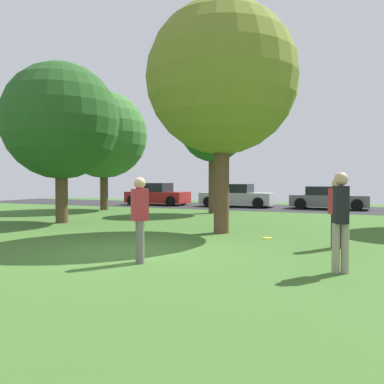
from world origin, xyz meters
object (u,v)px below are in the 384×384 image
at_px(person_thrower, 140,216).
at_px(parked_car_silver, 237,196).
at_px(oak_tree_right, 222,79).
at_px(maple_tree_far, 213,129).
at_px(frisbee_disc, 267,238).
at_px(birch_tree_lone, 104,135).
at_px(oak_tree_left, 61,122).
at_px(parked_car_red, 157,195).
at_px(person_bystander, 341,217).
at_px(parked_car_grey, 328,199).
at_px(person_catcher, 336,210).

relative_size(person_thrower, parked_car_silver, 0.38).
bearing_deg(oak_tree_right, maple_tree_far, 112.75).
bearing_deg(frisbee_disc, birch_tree_lone, 146.77).
bearing_deg(oak_tree_right, oak_tree_left, 177.44).
xyz_separation_m(person_thrower, frisbee_disc, (1.57, 4.31, -0.94)).
relative_size(frisbee_disc, parked_car_red, 0.07).
height_order(birch_tree_lone, frisbee_disc, birch_tree_lone).
bearing_deg(maple_tree_far, person_bystander, -59.14).
relative_size(parked_car_red, parked_car_silver, 0.92).
relative_size(maple_tree_far, parked_car_red, 1.44).
relative_size(maple_tree_far, person_bystander, 3.30).
xyz_separation_m(frisbee_disc, parked_car_grey, (0.55, 12.78, 0.59)).
distance_m(oak_tree_right, person_bystander, 6.81).
distance_m(oak_tree_left, frisbee_disc, 9.21).
relative_size(person_bystander, parked_car_grey, 0.42).
bearing_deg(parked_car_red, frisbee_disc, -49.80).
relative_size(person_thrower, parked_car_red, 0.42).
bearing_deg(frisbee_disc, person_bystander, -59.23).
distance_m(oak_tree_left, parked_car_silver, 12.66).
bearing_deg(person_bystander, oak_tree_right, 26.08).
relative_size(person_thrower, person_catcher, 1.02).
bearing_deg(oak_tree_left, person_catcher, -10.13).
xyz_separation_m(oak_tree_left, person_catcher, (10.19, -1.82, -2.99)).
height_order(person_catcher, parked_car_red, person_catcher).
xyz_separation_m(birch_tree_lone, person_thrower, (9.31, -11.44, -3.22)).
relative_size(birch_tree_lone, parked_car_silver, 1.47).
height_order(person_catcher, frisbee_disc, person_catcher).
relative_size(oak_tree_left, parked_car_silver, 1.38).
bearing_deg(maple_tree_far, person_thrower, -76.13).
xyz_separation_m(maple_tree_far, person_thrower, (2.92, -11.82, -3.26)).
distance_m(birch_tree_lone, parked_car_silver, 8.88).
bearing_deg(person_thrower, birch_tree_lone, 84.76).
bearing_deg(maple_tree_far, oak_tree_right, -67.25).
height_order(parked_car_silver, parked_car_grey, parked_car_silver).
relative_size(oak_tree_right, oak_tree_left, 1.16).
height_order(oak_tree_right, parked_car_grey, oak_tree_right).
bearing_deg(person_catcher, person_bystander, 51.02).
bearing_deg(oak_tree_left, oak_tree_right, -2.56).
relative_size(oak_tree_right, parked_car_grey, 1.69).
distance_m(oak_tree_left, parked_car_grey, 15.17).
xyz_separation_m(person_bystander, parked_car_red, (-12.49, 15.85, -0.34)).
relative_size(oak_tree_left, frisbee_disc, 22.90).
distance_m(person_catcher, parked_car_silver, 15.18).
bearing_deg(parked_car_grey, parked_car_silver, -178.72).
bearing_deg(birch_tree_lone, parked_car_grey, 26.28).
bearing_deg(person_bystander, birch_tree_lone, 34.95).
distance_m(birch_tree_lone, person_thrower, 15.10).
xyz_separation_m(oak_tree_left, person_thrower, (6.72, -5.22, -2.97)).
bearing_deg(parked_car_silver, person_bystander, -66.58).
bearing_deg(birch_tree_lone, oak_tree_right, -35.10).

